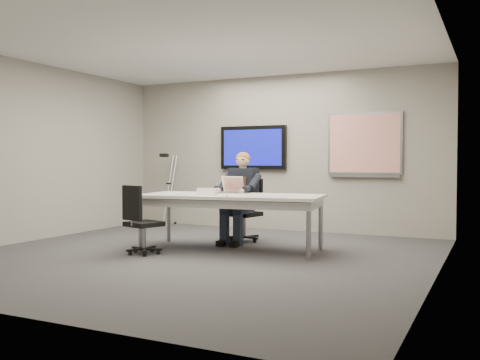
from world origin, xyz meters
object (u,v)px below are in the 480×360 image
at_px(office_chair_near, 142,233).
at_px(laptop, 230,189).
at_px(seated_person, 238,207).
at_px(conference_table, 231,201).
at_px(office_chair_far, 246,222).

xyz_separation_m(office_chair_near, laptop, (0.79, 1.07, 0.55)).
distance_m(office_chair_near, laptop, 1.44).
bearing_deg(seated_person, conference_table, -69.07).
relative_size(seated_person, laptop, 3.91).
bearing_deg(laptop, office_chair_near, -124.67).
relative_size(conference_table, office_chair_near, 2.86).
xyz_separation_m(office_chair_far, office_chair_near, (-0.75, -1.69, -0.01)).
bearing_deg(laptop, office_chair_far, 95.31).
bearing_deg(office_chair_near, office_chair_far, -97.70).
xyz_separation_m(office_chair_far, seated_person, (-0.01, -0.25, 0.26)).
bearing_deg(conference_table, office_chair_far, 94.04).
bearing_deg(office_chair_far, office_chair_near, -100.50).
bearing_deg(office_chair_far, laptop, -72.92).
bearing_deg(seated_person, office_chair_near, -113.15).
xyz_separation_m(office_chair_near, seated_person, (0.74, 1.44, 0.27)).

